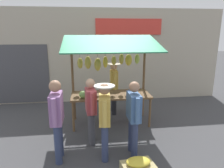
# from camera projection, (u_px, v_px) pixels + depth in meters

# --- Properties ---
(ground_plane) EXTENTS (40.00, 40.00, 0.00)m
(ground_plane) POSITION_uv_depth(u_px,v_px,m) (111.00, 123.00, 6.12)
(ground_plane) COLOR #424244
(street_backdrop) EXTENTS (9.00, 0.30, 3.40)m
(street_backdrop) POSITION_uv_depth(u_px,v_px,m) (102.00, 56.00, 7.80)
(street_backdrop) COLOR #B2A893
(street_backdrop) RESTS_ON ground
(market_stall) EXTENTS (2.50, 1.46, 2.50)m
(market_stall) POSITION_uv_depth(u_px,v_px,m) (109.00, 70.00, 5.78)
(market_stall) COLOR brown
(market_stall) RESTS_ON ground
(vendor_with_sunhat) EXTENTS (0.43, 0.71, 1.66)m
(vendor_with_sunhat) POSITION_uv_depth(u_px,v_px,m) (114.00, 84.00, 6.62)
(vendor_with_sunhat) COLOR #232328
(vendor_with_sunhat) RESTS_ON ground
(shopper_in_striped_shirt) EXTENTS (0.42, 0.69, 1.62)m
(shopper_in_striped_shirt) POSITION_uv_depth(u_px,v_px,m) (105.00, 116.00, 4.23)
(shopper_in_striped_shirt) COLOR navy
(shopper_in_striped_shirt) RESTS_ON ground
(shopper_in_grey_tee) EXTENTS (0.23, 0.72, 1.70)m
(shopper_in_grey_tee) POSITION_uv_depth(u_px,v_px,m) (57.00, 115.00, 4.15)
(shopper_in_grey_tee) COLOR navy
(shopper_in_grey_tee) RESTS_ON ground
(shopper_with_shopping_bag) EXTENTS (0.26, 0.68, 1.57)m
(shopper_with_shopping_bag) POSITION_uv_depth(u_px,v_px,m) (91.00, 107.00, 4.85)
(shopper_with_shopping_bag) COLOR #4C4C51
(shopper_with_shopping_bag) RESTS_ON ground
(shopper_with_ponytail) EXTENTS (0.23, 0.70, 1.62)m
(shopper_with_ponytail) POSITION_uv_depth(u_px,v_px,m) (134.00, 113.00, 4.37)
(shopper_with_ponytail) COLOR navy
(shopper_with_ponytail) RESTS_ON ground
(produce_crate_near) EXTENTS (0.65, 0.50, 0.36)m
(produce_crate_near) POSITION_uv_depth(u_px,v_px,m) (138.00, 168.00, 3.84)
(produce_crate_near) COLOR tan
(produce_crate_near) RESTS_ON ground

